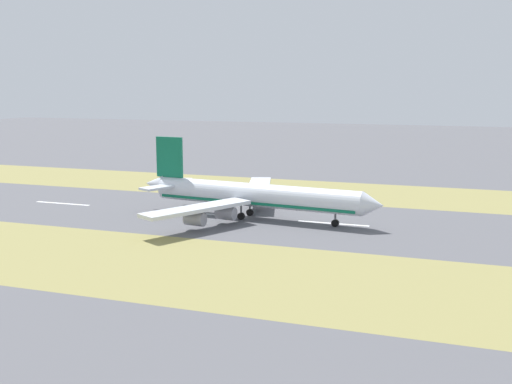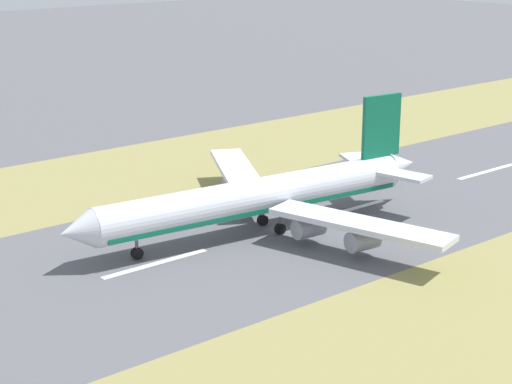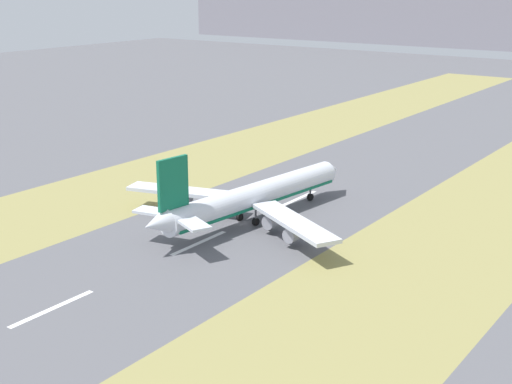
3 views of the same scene
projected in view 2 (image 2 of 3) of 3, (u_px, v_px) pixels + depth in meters
ground_plane at (280, 229)px, 141.50m from camera, size 800.00×800.00×0.00m
grass_median_west at (511, 322)px, 108.06m from camera, size 40.00×600.00×0.01m
grass_median_east at (137, 171)px, 174.94m from camera, size 40.00×600.00×0.01m
centreline_dash_near at (487, 171)px, 174.98m from camera, size 1.20×18.00×0.01m
centreline_dash_mid at (348, 210)px, 150.96m from camera, size 1.20×18.00×0.01m
centreline_dash_far at (156, 264)px, 126.94m from camera, size 1.20×18.00×0.01m
airplane_main_jet at (266, 196)px, 138.93m from camera, size 63.76×67.20×20.20m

